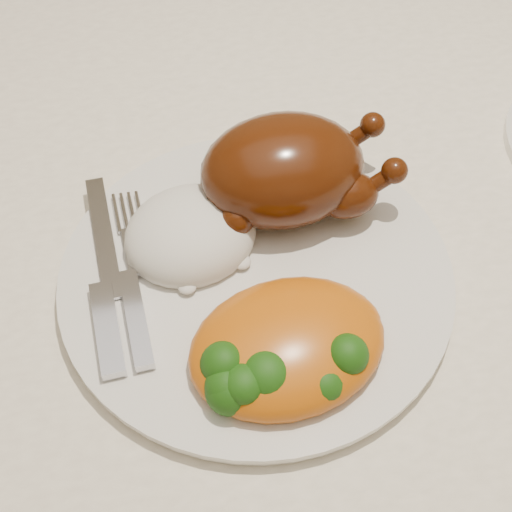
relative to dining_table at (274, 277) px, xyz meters
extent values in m
plane|color=brown|center=(0.00, 0.00, -0.67)|extent=(4.00, 4.00, 0.00)
cube|color=brown|center=(0.00, 0.00, 0.07)|extent=(1.60, 0.90, 0.04)
cube|color=white|center=(0.00, 0.00, 0.10)|extent=(1.72, 1.02, 0.01)
cylinder|color=silver|center=(-0.03, -0.08, 0.11)|extent=(0.36, 0.36, 0.01)
ellipsoid|color=#4D1D08|center=(0.00, -0.01, 0.16)|extent=(0.14, 0.11, 0.09)
ellipsoid|color=#4D1D08|center=(-0.01, -0.01, 0.18)|extent=(0.07, 0.05, 0.03)
ellipsoid|color=#4D1D08|center=(0.05, -0.03, 0.14)|extent=(0.05, 0.04, 0.04)
sphere|color=#4D1D08|center=(0.09, -0.03, 0.16)|extent=(0.02, 0.02, 0.02)
ellipsoid|color=#4D1D08|center=(0.05, 0.02, 0.14)|extent=(0.05, 0.04, 0.04)
sphere|color=#4D1D08|center=(0.08, 0.02, 0.16)|extent=(0.02, 0.02, 0.02)
sphere|color=#4D1D08|center=(-0.04, -0.04, 0.14)|extent=(0.03, 0.03, 0.03)
sphere|color=#4D1D08|center=(-0.04, 0.02, 0.14)|extent=(0.03, 0.03, 0.03)
ellipsoid|color=silver|center=(-0.08, -0.04, 0.13)|extent=(0.13, 0.13, 0.06)
ellipsoid|color=#CE550D|center=(-0.02, -0.15, 0.13)|extent=(0.17, 0.14, 0.05)
ellipsoid|color=#CE550D|center=(0.02, -0.14, 0.13)|extent=(0.07, 0.06, 0.03)
ellipsoid|color=#133809|center=(0.02, -0.17, 0.14)|extent=(0.03, 0.03, 0.03)
ellipsoid|color=#133809|center=(-0.02, -0.13, 0.13)|extent=(0.03, 0.03, 0.03)
ellipsoid|color=#133809|center=(-0.06, -0.18, 0.14)|extent=(0.03, 0.03, 0.02)
ellipsoid|color=#133809|center=(0.00, -0.19, 0.13)|extent=(0.03, 0.03, 0.03)
ellipsoid|color=#133809|center=(-0.03, -0.15, 0.13)|extent=(0.04, 0.04, 0.03)
ellipsoid|color=#133809|center=(-0.07, -0.18, 0.13)|extent=(0.03, 0.03, 0.03)
ellipsoid|color=#133809|center=(-0.04, -0.18, 0.14)|extent=(0.04, 0.04, 0.03)
ellipsoid|color=#133809|center=(-0.07, -0.16, 0.13)|extent=(0.03, 0.03, 0.03)
ellipsoid|color=#133809|center=(-0.07, -0.18, 0.13)|extent=(0.03, 0.03, 0.03)
cube|color=silver|center=(-0.15, -0.02, 0.12)|extent=(0.03, 0.13, 0.00)
cube|color=silver|center=(-0.15, -0.11, 0.12)|extent=(0.02, 0.08, 0.01)
cube|color=silver|center=(-0.13, -0.11, 0.12)|extent=(0.02, 0.09, 0.01)
cube|color=silver|center=(-0.13, -0.02, 0.12)|extent=(0.02, 0.09, 0.00)
camera|label=1|loc=(-0.09, -0.40, 0.56)|focal=50.00mm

